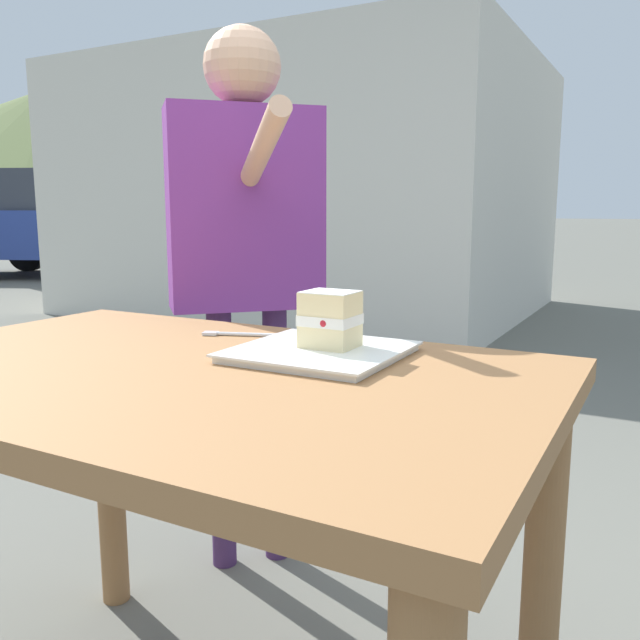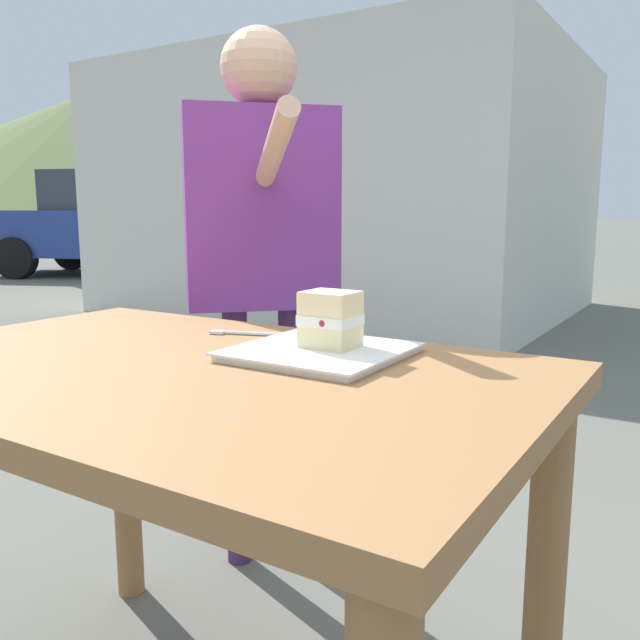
{
  "view_description": "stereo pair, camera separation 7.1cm",
  "coord_description": "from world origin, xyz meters",
  "views": [
    {
      "loc": [
        -0.71,
        0.83,
        1.03
      ],
      "look_at": [
        -0.17,
        -0.17,
        0.84
      ],
      "focal_mm": 36.83,
      "sensor_mm": 36.0,
      "label": 1
    },
    {
      "loc": [
        -0.77,
        0.8,
        1.03
      ],
      "look_at": [
        -0.17,
        -0.17,
        0.84
      ],
      "focal_mm": 36.83,
      "sensor_mm": 36.0,
      "label": 2
    }
  ],
  "objects": [
    {
      "name": "diner_person",
      "position": [
        0.33,
        -0.66,
        1.01
      ],
      "size": [
        0.54,
        0.53,
        1.51
      ],
      "color": "#452855",
      "rests_on": "ground"
    },
    {
      "name": "patio_building",
      "position": [
        2.66,
        -5.24,
        1.21
      ],
      "size": [
        4.31,
        3.4,
        2.43
      ],
      "color": "silver",
      "rests_on": "ground"
    },
    {
      "name": "distant_hill",
      "position": [
        21.54,
        -17.7,
        2.88
      ],
      "size": [
        25.81,
        25.81,
        5.75
      ],
      "color": "#60703D",
      "rests_on": "ground"
    },
    {
      "name": "parked_car_far",
      "position": [
        7.79,
        -10.59,
        0.75
      ],
      "size": [
        4.11,
        3.97,
        1.44
      ],
      "color": "maroon",
      "rests_on": "ground"
    },
    {
      "name": "patio_table",
      "position": [
        0.0,
        0.0,
        0.64
      ],
      "size": [
        1.2,
        0.77,
        0.77
      ],
      "color": "olive",
      "rests_on": "ground"
    },
    {
      "name": "cake_slice",
      "position": [
        -0.18,
        -0.18,
        0.84
      ],
      "size": [
        0.09,
        0.09,
        0.1
      ],
      "color": "beige",
      "rests_on": "dessert_plate"
    },
    {
      "name": "dessert_fork",
      "position": [
        0.08,
        -0.25,
        0.78
      ],
      "size": [
        0.17,
        0.07,
        0.01
      ],
      "color": "silver",
      "rests_on": "patio_table"
    },
    {
      "name": "dessert_plate",
      "position": [
        -0.17,
        -0.17,
        0.78
      ],
      "size": [
        0.28,
        0.28,
        0.02
      ],
      "color": "white",
      "rests_on": "patio_table"
    },
    {
      "name": "parked_car_near",
      "position": [
        7.41,
        -6.39,
        0.83
      ],
      "size": [
        4.39,
        3.16,
        1.61
      ],
      "color": "navy",
      "rests_on": "ground"
    }
  ]
}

